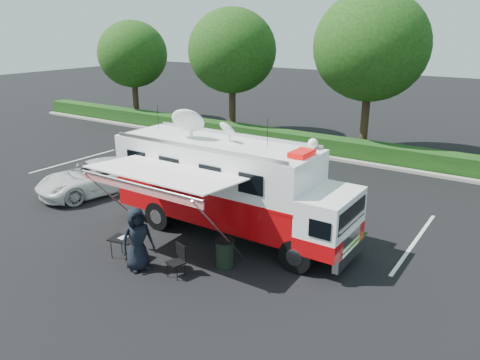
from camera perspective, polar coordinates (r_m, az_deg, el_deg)
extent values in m
plane|color=black|center=(16.57, -0.97, -6.70)|extent=(120.00, 120.00, 0.00)
cube|color=#9E998E|center=(24.75, 21.76, 0.74)|extent=(60.00, 0.35, 0.15)
cube|color=black|center=(25.49, 22.33, 2.15)|extent=(60.00, 1.20, 1.00)
cylinder|color=black|center=(37.05, -12.64, 10.17)|extent=(0.44, 0.44, 4.00)
ellipsoid|color=#14380F|center=(36.77, -12.96, 14.74)|extent=(5.12, 5.12, 4.86)
cylinder|color=black|center=(31.19, -0.94, 9.50)|extent=(0.44, 0.44, 4.40)
ellipsoid|color=#14380F|center=(30.86, -0.97, 15.48)|extent=(5.63, 5.63, 5.35)
cylinder|color=black|center=(27.12, 15.03, 7.95)|extent=(0.44, 0.44, 4.80)
ellipsoid|color=#14380F|center=(26.74, 15.68, 15.45)|extent=(6.14, 6.14, 5.84)
cube|color=silver|center=(26.99, -19.46, 2.25)|extent=(0.12, 5.50, 0.01)
cube|color=silver|center=(22.61, -10.20, 0.00)|extent=(0.12, 5.50, 0.01)
cube|color=silver|center=(19.14, 2.93, -3.16)|extent=(0.12, 5.50, 0.01)
cube|color=silver|center=(17.12, 20.53, -7.08)|extent=(0.12, 5.50, 0.01)
cube|color=black|center=(16.36, -0.98, -5.04)|extent=(8.20, 1.33, 0.29)
cylinder|color=black|center=(14.13, 6.87, -9.16)|extent=(1.05, 0.31, 1.05)
cylinder|color=black|center=(15.85, 10.38, -6.15)|extent=(1.05, 0.31, 1.05)
cylinder|color=black|center=(17.08, -9.88, -4.28)|extent=(1.05, 0.31, 1.05)
cylinder|color=black|center=(18.53, -5.43, -2.24)|extent=(1.05, 0.31, 1.05)
cube|color=silver|center=(14.53, 13.37, -8.53)|extent=(0.19, 2.38, 0.38)
cube|color=white|center=(14.38, 10.98, -4.66)|extent=(1.33, 2.38, 1.62)
cube|color=#B6070A|center=(14.61, 10.84, -6.73)|extent=(1.35, 2.40, 0.52)
cube|color=black|center=(14.07, 13.36, -4.11)|extent=(0.11, 2.08, 0.67)
cube|color=#B6070A|center=(16.45, -2.90, -2.23)|extent=(7.25, 2.38, 1.14)
cube|color=#B6070A|center=(16.26, -2.94, -0.34)|extent=(7.27, 2.40, 0.10)
cube|color=white|center=(16.04, -2.98, 2.08)|extent=(7.25, 2.38, 1.33)
cube|color=white|center=(15.86, -3.02, 4.52)|extent=(7.25, 2.38, 0.08)
cube|color=#CC0505|center=(14.18, 7.55, 3.26)|extent=(0.52, 0.91, 0.15)
sphere|color=white|center=(15.03, 8.87, 4.44)|extent=(0.32, 0.32, 0.32)
ellipsoid|color=white|center=(16.25, -6.35, 7.21)|extent=(1.14, 1.14, 0.34)
ellipsoid|color=white|center=(15.68, -1.51, 6.20)|extent=(0.67, 0.67, 0.19)
cylinder|color=black|center=(17.92, -9.96, 7.48)|extent=(0.02, 0.02, 0.95)
cylinder|color=black|center=(16.92, -6.18, 7.01)|extent=(0.02, 0.02, 0.95)
cylinder|color=black|center=(15.08, 3.38, 5.68)|extent=(0.02, 0.02, 0.95)
cube|color=white|center=(14.38, -9.18, 0.91)|extent=(4.77, 2.29, 0.20)
cube|color=red|center=(13.68, -12.32, -0.96)|extent=(4.77, 0.04, 0.27)
cylinder|color=#B2B2B7|center=(13.63, -12.42, -0.53)|extent=(4.77, 0.07, 0.07)
cylinder|color=#B2B2B7|center=(16.26, -14.65, -2.65)|extent=(0.05, 2.48, 2.75)
cylinder|color=#B2B2B7|center=(13.55, -2.40, -6.37)|extent=(0.05, 2.48, 2.75)
imported|color=silver|center=(21.61, -17.00, -1.42)|extent=(3.53, 5.46, 1.40)
imported|color=black|center=(14.75, -12.16, -10.53)|extent=(0.96, 1.13, 1.97)
cube|color=black|center=(15.15, -14.07, -6.98)|extent=(0.91, 0.71, 0.04)
cylinder|color=black|center=(15.41, -15.42, -8.06)|extent=(0.02, 0.02, 0.68)
cylinder|color=black|center=(15.66, -14.24, -7.52)|extent=(0.02, 0.02, 0.68)
cylinder|color=black|center=(14.95, -13.68, -8.77)|extent=(0.02, 0.02, 0.68)
cylinder|color=black|center=(15.20, -12.50, -8.20)|extent=(0.02, 0.02, 0.68)
cube|color=silver|center=(15.21, -14.06, -6.80)|extent=(0.21, 0.29, 0.01)
cube|color=black|center=(13.94, -7.80, -9.93)|extent=(0.55, 0.55, 0.04)
cube|color=black|center=(13.97, -7.23, -8.67)|extent=(0.45, 0.15, 0.50)
cylinder|color=black|center=(14.04, -8.83, -10.82)|extent=(0.02, 0.02, 0.45)
cylinder|color=black|center=(14.27, -7.83, -10.25)|extent=(0.02, 0.02, 0.45)
cylinder|color=black|center=(13.82, -7.69, -11.26)|extent=(0.02, 0.02, 0.45)
cylinder|color=black|center=(14.06, -6.70, -10.68)|extent=(0.02, 0.02, 0.45)
cylinder|color=black|center=(14.37, -1.85, -8.98)|extent=(0.55, 0.55, 0.85)
cylinder|color=black|center=(14.17, -1.87, -7.39)|extent=(0.59, 0.59, 0.04)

